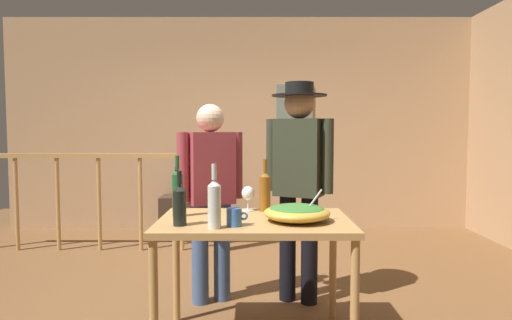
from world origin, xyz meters
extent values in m
plane|color=brown|center=(0.00, 0.00, 0.00)|extent=(8.24, 8.24, 0.00)
cube|color=tan|center=(0.00, 2.64, 1.43)|extent=(6.34, 0.10, 2.86)
cube|color=slate|center=(0.75, 2.58, 1.70)|extent=(0.49, 0.03, 0.54)
cylinder|color=#B2844C|center=(-2.46, 1.45, 0.52)|extent=(0.04, 0.04, 1.04)
cylinder|color=#B2844C|center=(-1.99, 1.45, 0.52)|extent=(0.04, 0.04, 1.04)
cylinder|color=#B2844C|center=(-1.53, 1.45, 0.52)|extent=(0.04, 0.04, 1.04)
cylinder|color=#B2844C|center=(-1.07, 1.45, 0.52)|extent=(0.04, 0.04, 1.04)
cylinder|color=#B2844C|center=(-0.60, 1.45, 0.52)|extent=(0.04, 0.04, 1.04)
cylinder|color=#B2844C|center=(-0.14, 1.45, 0.52)|extent=(0.04, 0.04, 1.04)
cube|color=#B2844C|center=(-1.53, 1.45, 1.07)|extent=(2.86, 0.07, 0.05)
cube|color=#B2844C|center=(-0.14, 1.45, 0.57)|extent=(0.10, 0.10, 1.14)
cube|color=#38281E|center=(-0.56, 2.29, 0.24)|extent=(0.90, 0.40, 0.49)
cube|color=black|center=(-0.56, 2.29, 0.50)|extent=(0.20, 0.12, 0.02)
cylinder|color=black|center=(-0.56, 2.29, 0.55)|extent=(0.03, 0.03, 0.08)
cube|color=black|center=(-0.56, 2.26, 0.73)|extent=(0.51, 0.06, 0.29)
cube|color=black|center=(-0.56, 2.23, 0.73)|extent=(0.47, 0.01, 0.26)
cube|color=#B2844C|center=(0.22, -0.79, 0.78)|extent=(1.18, 0.78, 0.04)
cylinder|color=#B2844C|center=(-0.33, -1.14, 0.38)|extent=(0.05, 0.05, 0.76)
cylinder|color=#B2844C|center=(0.77, -1.14, 0.38)|extent=(0.05, 0.05, 0.76)
cylinder|color=#B2844C|center=(-0.33, -0.44, 0.38)|extent=(0.05, 0.05, 0.76)
cylinder|color=#B2844C|center=(0.77, -0.44, 0.38)|extent=(0.05, 0.05, 0.76)
ellipsoid|color=gold|center=(0.47, -0.85, 0.85)|extent=(0.40, 0.40, 0.10)
ellipsoid|color=#38702D|center=(0.47, -0.85, 0.88)|extent=(0.33, 0.33, 0.04)
cylinder|color=silver|center=(0.55, -0.85, 0.90)|extent=(0.15, 0.01, 0.21)
cylinder|color=silver|center=(0.17, -0.51, 0.80)|extent=(0.08, 0.08, 0.01)
cylinder|color=silver|center=(0.17, -0.51, 0.85)|extent=(0.01, 0.01, 0.08)
ellipsoid|color=silver|center=(0.17, -0.51, 0.92)|extent=(0.09, 0.09, 0.10)
cylinder|color=silver|center=(-0.01, -1.06, 0.92)|extent=(0.07, 0.07, 0.24)
cone|color=silver|center=(-0.01, -1.06, 1.06)|extent=(0.07, 0.07, 0.03)
cylinder|color=silver|center=(-0.01, -1.06, 1.12)|extent=(0.03, 0.03, 0.09)
cylinder|color=black|center=(-0.21, -0.98, 0.90)|extent=(0.08, 0.08, 0.20)
cone|color=black|center=(-0.21, -0.98, 1.02)|extent=(0.08, 0.08, 0.03)
cylinder|color=black|center=(-0.21, -0.98, 1.08)|extent=(0.03, 0.03, 0.08)
cylinder|color=#1E5628|center=(-0.27, -0.71, 0.94)|extent=(0.07, 0.07, 0.27)
cone|color=#1E5628|center=(-0.27, -0.71, 1.09)|extent=(0.07, 0.07, 0.03)
cylinder|color=#1E5628|center=(-0.27, -0.71, 1.15)|extent=(0.03, 0.03, 0.09)
cylinder|color=brown|center=(0.29, -0.52, 0.92)|extent=(0.07, 0.07, 0.24)
cone|color=brown|center=(0.29, -0.52, 1.05)|extent=(0.07, 0.07, 0.03)
cylinder|color=brown|center=(0.29, -0.52, 1.11)|extent=(0.03, 0.03, 0.09)
cylinder|color=#3866B2|center=(0.10, -1.00, 0.85)|extent=(0.09, 0.09, 0.10)
torus|color=#3866B2|center=(0.16, -1.00, 0.86)|extent=(0.05, 0.01, 0.05)
cylinder|color=#3D5684|center=(-0.04, -0.03, 0.39)|extent=(0.13, 0.13, 0.78)
cylinder|color=#3D5684|center=(-0.21, -0.11, 0.39)|extent=(0.13, 0.13, 0.78)
cube|color=#9E3842|center=(-0.13, -0.07, 1.06)|extent=(0.40, 0.34, 0.55)
cylinder|color=#9E3842|center=(0.07, 0.02, 1.07)|extent=(0.09, 0.09, 0.53)
cylinder|color=#9E3842|center=(-0.33, -0.16, 1.07)|extent=(0.09, 0.09, 0.53)
sphere|color=beige|center=(-0.13, -0.07, 1.44)|extent=(0.22, 0.22, 0.22)
cylinder|color=black|center=(0.64, -0.11, 0.42)|extent=(0.13, 0.13, 0.84)
cylinder|color=black|center=(0.48, -0.03, 0.42)|extent=(0.13, 0.13, 0.84)
cube|color=#2D3323|center=(0.56, -0.07, 1.14)|extent=(0.41, 0.35, 0.60)
cylinder|color=#2D3323|center=(0.77, -0.17, 1.15)|extent=(0.09, 0.09, 0.57)
cylinder|color=#2D3323|center=(0.35, 0.02, 1.15)|extent=(0.09, 0.09, 0.57)
sphere|color=tan|center=(0.56, -0.07, 1.55)|extent=(0.23, 0.23, 0.23)
cylinder|color=black|center=(0.56, -0.07, 1.62)|extent=(0.42, 0.42, 0.01)
cylinder|color=black|center=(0.56, -0.07, 1.67)|extent=(0.22, 0.22, 0.10)
camera|label=1|loc=(0.23, -3.55, 1.35)|focal=31.57mm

